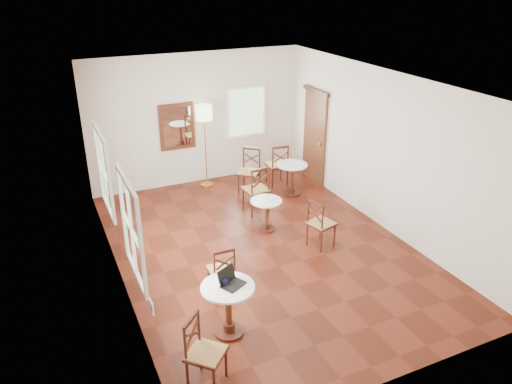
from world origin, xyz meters
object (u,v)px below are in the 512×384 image
cafe_table_mid (266,212)px  navy_mug (225,282)px  water_glass (227,283)px  chair_back_a (277,165)px  cafe_table_back (292,176)px  chair_near_b (204,352)px  power_adapter (222,351)px  chair_back_b (249,171)px  cafe_table_near (228,304)px  laptop (230,281)px  chair_near_a (222,270)px  chair_mid_b (320,223)px  chair_mid_a (256,189)px  mouse (228,285)px  floor_lamp (204,118)px

cafe_table_mid → navy_mug: navy_mug is taller
water_glass → chair_back_a: bearing=55.6°
water_glass → cafe_table_back: bearing=51.0°
chair_near_b → power_adapter: 0.69m
chair_back_b → power_adapter: (-2.44, -4.57, -0.48)m
chair_near_b → power_adapter: chair_near_b is taller
cafe_table_near → laptop: 0.36m
chair_near_a → cafe_table_near: bearing=75.6°
cafe_table_mid → chair_mid_b: chair_mid_b is taller
cafe_table_back → chair_mid_b: 2.31m
chair_near_a → chair_mid_a: 2.87m
chair_mid_a → laptop: 3.72m
mouse → water_glass: 0.03m
chair_near_a → navy_mug: 0.99m
chair_near_a → mouse: bearing=75.7°
chair_mid_b → mouse: bearing=107.7°
chair_near_a → laptop: laptop is taller
chair_near_a → power_adapter: chair_near_a is taller
chair_mid_a → power_adapter: (-2.15, -3.56, -0.49)m
cafe_table_mid → chair_back_a: bearing=57.6°
cafe_table_near → chair_back_b: chair_back_b is taller
chair_near_b → mouse: 0.99m
chair_near_b → chair_back_a: (3.56, 5.07, 0.03)m
cafe_table_back → chair_near_b: chair_near_b is taller
cafe_table_mid → floor_lamp: bearing=96.9°
cafe_table_mid → water_glass: size_ratio=7.04×
chair_near_a → mouse: (-0.25, -0.90, 0.37)m
chair_mid_a → laptop: (-1.86, -3.21, 0.31)m
chair_mid_a → mouse: (-1.91, -3.24, 0.28)m
cafe_table_near → navy_mug: 0.34m
cafe_table_mid → chair_mid_b: bearing=-56.7°
chair_back_b → mouse: chair_back_b is taller
chair_back_b → cafe_table_back: bearing=9.0°
water_glass → power_adapter: water_glass is taller
cafe_table_mid → chair_near_b: chair_near_b is taller
cafe_table_near → chair_near_b: (-0.59, -0.71, -0.02)m
cafe_table_back → chair_mid_a: (-1.09, -0.49, 0.07)m
chair_mid_a → chair_back_b: bearing=-110.4°
cafe_table_back → water_glass: 4.80m
navy_mug → power_adapter: navy_mug is taller
chair_near_a → water_glass: 1.01m
cafe_table_mid → navy_mug: 3.03m
chair_mid_b → chair_back_a: chair_back_a is taller
cafe_table_back → power_adapter: size_ratio=6.76×
cafe_table_mid → chair_back_a: 2.25m
cafe_table_mid → mouse: size_ratio=6.74×
cafe_table_near → chair_mid_b: chair_mid_b is taller
chair_mid_b → water_glass: chair_mid_b is taller
chair_back_b → power_adapter: 5.20m
laptop → cafe_table_mid: bearing=26.7°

